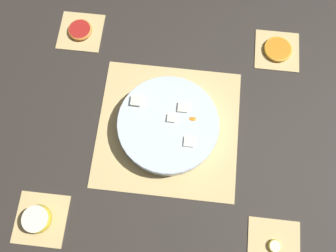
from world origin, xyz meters
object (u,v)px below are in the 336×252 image
Objects in this scene: banana_coin_single at (275,246)px; fruit_salad_bowl at (168,125)px; apple_half at (37,219)px; orange_slice_whole at (278,49)px; grapefruit_slice at (80,30)px.

fruit_salad_bowl is at bearing -42.88° from banana_coin_single.
apple_half is (0.32, 0.30, -0.01)m from fruit_salad_bowl.
orange_slice_whole reaches higher than banana_coin_single.
grapefruit_slice reaches higher than orange_slice_whole.
grapefruit_slice is (0.64, -0.00, 0.00)m from orange_slice_whole.
banana_coin_single is 0.87m from grapefruit_slice.
banana_coin_single is (-0.32, 0.30, -0.03)m from fruit_salad_bowl.
banana_coin_single is 0.45× the size of grapefruit_slice.
apple_half is 2.15× the size of banana_coin_single.
banana_coin_single is (-0.00, 0.59, -0.00)m from orange_slice_whole.
fruit_salad_bowl is at bearing -136.95° from apple_half.
banana_coin_single is at bearing 180.00° from apple_half.
banana_coin_single is at bearing 137.12° from fruit_salad_bowl.
grapefruit_slice is at bearing -90.00° from apple_half.
apple_half is 0.64m from banana_coin_single.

